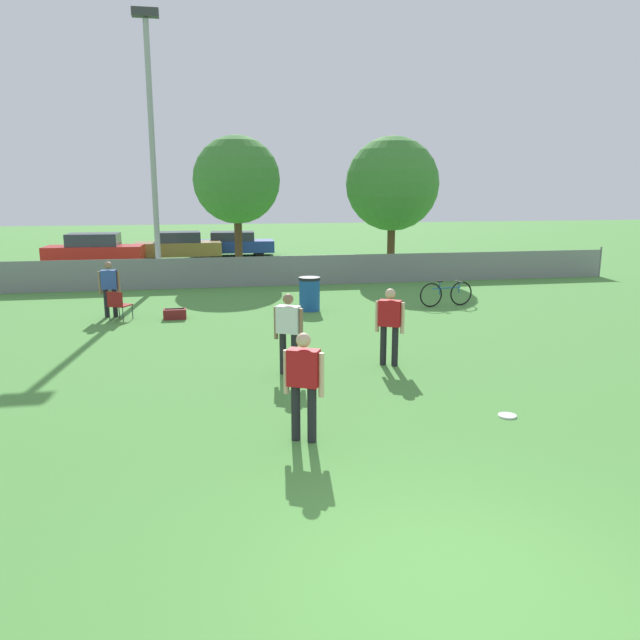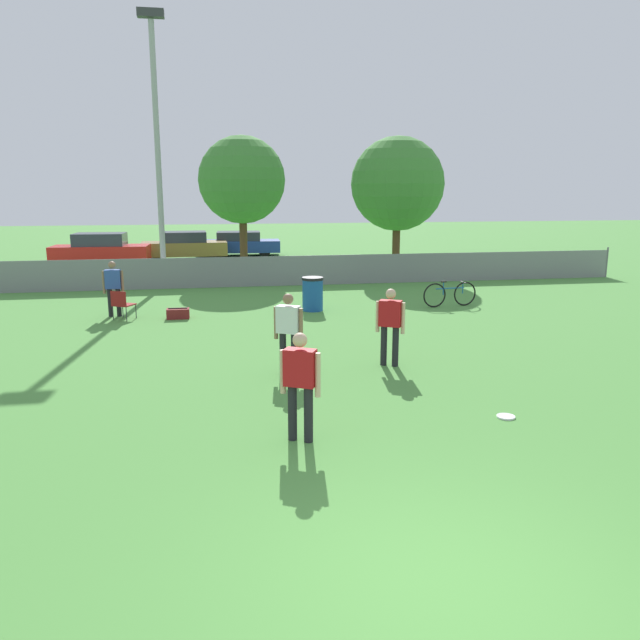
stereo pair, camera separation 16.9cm
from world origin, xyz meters
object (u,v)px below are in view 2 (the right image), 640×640
at_px(player_defender_red, 300,379).
at_px(player_receiver_white, 288,328).
at_px(parked_car_tan, 184,246).
at_px(parked_car_blue, 239,244).
at_px(light_pole, 157,130).
at_px(tree_near_pole, 242,180).
at_px(folding_chair_sideline, 122,303).
at_px(trash_bin, 313,294).
at_px(parked_car_red, 101,250).
at_px(tree_far_right, 398,184).
at_px(player_thrower_red, 390,321).
at_px(spectator_in_blue, 113,285).
at_px(bicycle_sideline, 450,294).
at_px(gear_bag_sideline, 178,314).
at_px(frisbee_disc, 506,417).

bearing_deg(player_defender_red, player_receiver_white, 113.75).
xyz_separation_m(parked_car_tan, parked_car_blue, (2.80, 1.40, -0.05)).
bearing_deg(parked_car_tan, light_pole, -95.39).
bearing_deg(player_defender_red, tree_near_pole, 117.36).
height_order(tree_near_pole, parked_car_blue, tree_near_pole).
bearing_deg(tree_near_pole, folding_chair_sideline, -113.60).
xyz_separation_m(trash_bin, parked_car_red, (-7.91, 12.46, 0.22)).
height_order(player_defender_red, parked_car_red, player_defender_red).
relative_size(tree_near_pole, tree_far_right, 1.00).
bearing_deg(light_pole, player_thrower_red, -66.23).
height_order(spectator_in_blue, folding_chair_sideline, spectator_in_blue).
bearing_deg(tree_near_pole, player_thrower_red, -81.67).
relative_size(tree_near_pole, bicycle_sideline, 3.21).
height_order(tree_near_pole, tree_far_right, tree_near_pole).
relative_size(light_pole, parked_car_tan, 2.22).
xyz_separation_m(tree_far_right, player_defender_red, (-6.48, -16.79, -2.79)).
height_order(tree_near_pole, player_receiver_white, tree_near_pole).
relative_size(tree_far_right, parked_car_red, 1.27).
distance_m(player_thrower_red, gear_bag_sideline, 7.14).
bearing_deg(frisbee_disc, parked_car_blue, 96.66).
bearing_deg(gear_bag_sideline, player_receiver_white, -67.89).
bearing_deg(gear_bag_sideline, player_thrower_red, -51.39).
height_order(light_pole, player_receiver_white, light_pole).
xyz_separation_m(trash_bin, gear_bag_sideline, (-3.86, -0.49, -0.36)).
xyz_separation_m(player_receiver_white, spectator_in_blue, (-4.10, 6.39, -0.02)).
xyz_separation_m(trash_bin, parked_car_tan, (-4.18, 14.49, 0.19)).
xyz_separation_m(spectator_in_blue, frisbee_disc, (7.17, -9.31, -0.88)).
xyz_separation_m(frisbee_disc, parked_car_tan, (-5.73, 23.69, 0.67)).
bearing_deg(light_pole, bicycle_sideline, -33.57).
distance_m(player_thrower_red, frisbee_disc, 3.43).
xyz_separation_m(tree_far_right, trash_bin, (-4.72, -7.24, -3.20)).
bearing_deg(light_pole, gear_bag_sideline, -83.02).
distance_m(player_defender_red, parked_car_red, 22.85).
distance_m(spectator_in_blue, folding_chair_sideline, 0.73).
height_order(player_thrower_red, bicycle_sideline, player_thrower_red).
relative_size(light_pole, bicycle_sideline, 5.41).
distance_m(light_pole, parked_car_red, 8.89).
bearing_deg(folding_chair_sideline, parked_car_tan, -65.46).
relative_size(player_thrower_red, parked_car_red, 0.36).
distance_m(tree_far_right, gear_bag_sideline, 12.09).
distance_m(spectator_in_blue, gear_bag_sideline, 2.00).
bearing_deg(trash_bin, tree_near_pole, 100.41).
bearing_deg(parked_car_blue, tree_far_right, -51.58).
distance_m(tree_far_right, parked_car_red, 13.99).
distance_m(tree_far_right, parked_car_blue, 11.02).
bearing_deg(light_pole, frisbee_disc, -67.56).
bearing_deg(light_pole, player_receiver_white, -75.49).
distance_m(gear_bag_sideline, parked_car_blue, 16.58).
height_order(trash_bin, parked_car_blue, parked_car_blue).
bearing_deg(frisbee_disc, trash_bin, 99.58).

